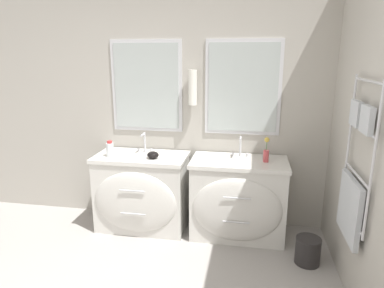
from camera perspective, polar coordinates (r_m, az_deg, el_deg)
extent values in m
cube|color=#B2ADA3|center=(3.65, -3.29, 6.88)|extent=(4.83, 0.06, 2.60)
cube|color=silver|center=(3.67, -7.57, 9.52)|extent=(0.76, 0.01, 0.95)
cube|color=#B2BCBA|center=(3.66, -7.62, 9.50)|extent=(0.69, 0.01, 0.88)
cube|color=silver|center=(3.50, 8.48, 9.25)|extent=(0.76, 0.01, 0.95)
cube|color=#B2BCBA|center=(3.49, 8.48, 9.23)|extent=(0.69, 0.01, 0.88)
cylinder|color=white|center=(3.50, 0.11, 9.39)|extent=(0.09, 0.09, 0.35)
cube|color=silver|center=(3.55, 0.27, 9.47)|extent=(0.05, 0.02, 0.08)
cube|color=#B2ADA3|center=(2.45, 29.12, 1.17)|extent=(0.06, 4.37, 2.60)
cylinder|color=silver|center=(2.38, 27.92, -3.07)|extent=(0.02, 0.02, 1.03)
cylinder|color=silver|center=(2.89, 24.68, 0.23)|extent=(0.02, 0.02, 1.03)
cylinder|color=silver|center=(2.56, 27.37, 9.32)|extent=(0.02, 0.56, 0.02)
cylinder|color=silver|center=(2.60, 26.54, 2.19)|extent=(0.02, 0.56, 0.02)
cylinder|color=silver|center=(2.68, 25.75, -4.61)|extent=(0.02, 0.56, 0.02)
cylinder|color=silver|center=(2.79, 25.00, -10.92)|extent=(0.02, 0.56, 0.02)
cube|color=#B7BCC1|center=(2.76, 24.79, -9.66)|extent=(0.04, 0.47, 0.45)
cube|color=#B7BCC1|center=(2.46, 27.15, 3.62)|extent=(0.04, 0.19, 0.18)
cube|color=#B7BCC1|center=(2.69, 25.67, 4.61)|extent=(0.04, 0.19, 0.18)
cube|color=silver|center=(3.69, -8.23, -8.09)|extent=(0.92, 0.49, 0.76)
ellipsoid|color=silver|center=(3.47, -9.49, -9.61)|extent=(0.84, 0.11, 0.63)
cube|color=silver|center=(3.55, -8.46, -2.17)|extent=(0.94, 0.52, 0.04)
ellipsoid|color=white|center=(3.54, -8.58, -2.58)|extent=(0.37, 0.32, 0.08)
cylinder|color=silver|center=(3.36, -9.96, -7.69)|extent=(0.25, 0.01, 0.01)
cylinder|color=silver|center=(3.46, -9.78, -11.40)|extent=(0.25, 0.01, 0.01)
cube|color=silver|center=(3.52, 7.67, -9.19)|extent=(0.92, 0.49, 0.76)
ellipsoid|color=silver|center=(3.30, 7.48, -10.90)|extent=(0.84, 0.11, 0.63)
cube|color=silver|center=(3.38, 7.90, -3.02)|extent=(0.94, 0.52, 0.04)
ellipsoid|color=white|center=(3.36, 7.87, -3.47)|extent=(0.37, 0.32, 0.08)
cylinder|color=silver|center=(3.18, 7.52, -8.94)|extent=(0.25, 0.01, 0.01)
cylinder|color=silver|center=(3.28, 7.38, -12.81)|extent=(0.25, 0.01, 0.01)
cylinder|color=silver|center=(3.64, -7.88, 0.31)|extent=(0.02, 0.02, 0.21)
cylinder|color=silver|center=(3.57, -8.21, 1.55)|extent=(0.02, 0.12, 0.02)
cylinder|color=silver|center=(3.69, -8.86, -0.95)|extent=(0.03, 0.03, 0.04)
cylinder|color=silver|center=(3.64, -6.78, -1.06)|extent=(0.03, 0.03, 0.04)
cylinder|color=silver|center=(3.48, 8.06, -0.40)|extent=(0.02, 0.02, 0.21)
cylinder|color=silver|center=(3.40, 8.08, 0.88)|extent=(0.02, 0.12, 0.02)
cylinder|color=silver|center=(3.50, 6.87, -1.72)|extent=(0.03, 0.03, 0.04)
cylinder|color=silver|center=(3.50, 9.16, -1.82)|extent=(0.03, 0.03, 0.04)
cylinder|color=silver|center=(3.56, -13.51, -0.93)|extent=(0.07, 0.07, 0.14)
cylinder|color=red|center=(3.54, -13.58, 0.32)|extent=(0.05, 0.05, 0.02)
ellipsoid|color=black|center=(3.42, -6.53, -1.83)|extent=(0.12, 0.12, 0.07)
cylinder|color=#CC4C51|center=(3.36, 12.23, -1.96)|extent=(0.05, 0.05, 0.12)
cylinder|color=#477238|center=(3.33, 12.33, -0.16)|extent=(0.01, 0.01, 0.10)
sphere|color=#E5BF47|center=(3.32, 12.38, 0.71)|extent=(0.05, 0.05, 0.05)
cylinder|color=#282626|center=(3.32, 18.73, -16.49)|extent=(0.22, 0.22, 0.24)
torus|color=#282626|center=(3.26, 18.90, -14.75)|extent=(0.22, 0.22, 0.01)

